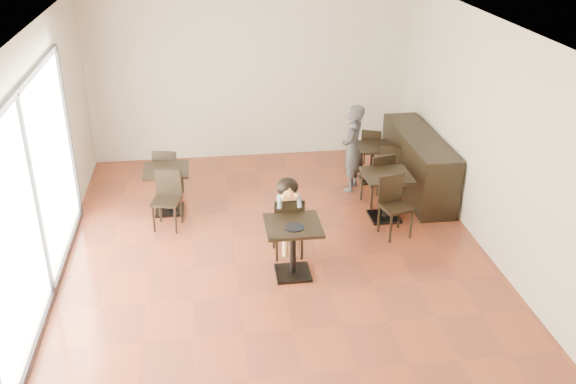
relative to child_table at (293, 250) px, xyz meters
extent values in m
cube|color=brown|center=(-0.17, 0.37, -0.39)|extent=(6.00, 8.00, 0.01)
cube|color=silver|center=(-0.17, 0.37, 2.81)|extent=(6.00, 8.00, 0.01)
cube|color=beige|center=(-0.17, 4.37, 1.21)|extent=(6.00, 0.01, 3.20)
cube|color=beige|center=(-0.17, -3.63, 1.21)|extent=(6.00, 0.01, 3.20)
cube|color=beige|center=(-3.17, 0.37, 1.21)|extent=(0.01, 8.00, 3.20)
cube|color=beige|center=(2.83, 0.37, 1.21)|extent=(0.01, 8.00, 3.20)
cube|color=white|center=(-3.14, -0.13, 1.01)|extent=(0.04, 4.50, 2.60)
cylinder|color=black|center=(0.00, -0.10, 0.39)|extent=(0.26, 0.26, 0.02)
imported|color=#3A3A3F|center=(1.38, 2.57, 0.37)|extent=(0.55, 0.65, 1.51)
cube|color=black|center=(2.48, 2.37, 0.11)|extent=(0.60, 2.40, 1.00)
camera|label=1|loc=(-1.05, -7.29, 4.36)|focal=40.00mm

